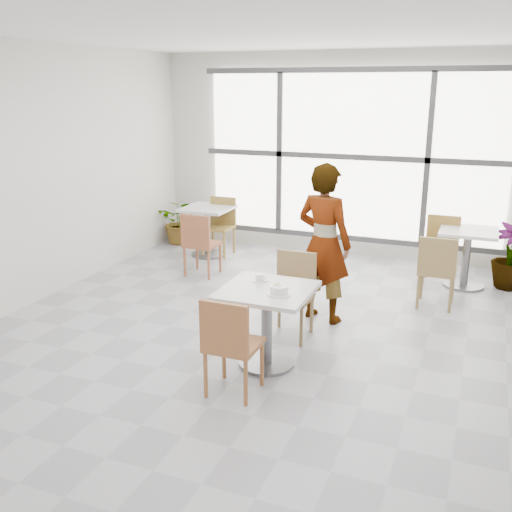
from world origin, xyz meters
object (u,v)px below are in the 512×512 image
at_px(bg_chair_left_far, 220,222).
at_px(coffee_cup, 260,278).
at_px(bg_table_left, 208,224).
at_px(bg_chair_left_near, 199,241).
at_px(plant_left, 180,221).
at_px(bg_table_right, 467,250).
at_px(chair_near, 230,341).
at_px(oatmeal_bowl, 279,290).
at_px(main_table, 267,312).
at_px(bg_chair_right_near, 437,267).
at_px(person, 324,243).
at_px(chair_far, 293,288).
at_px(bg_chair_right_far, 441,245).
at_px(plant_right, 512,256).

bearing_deg(bg_chair_left_far, coffee_cup, -58.77).
relative_size(bg_table_left, bg_chair_left_far, 0.86).
relative_size(bg_chair_left_near, bg_chair_left_far, 1.00).
distance_m(coffee_cup, bg_table_left, 3.52).
bearing_deg(bg_chair_left_near, plant_left, -52.58).
relative_size(bg_table_right, plant_left, 1.02).
bearing_deg(bg_chair_left_far, chair_near, -63.76).
relative_size(oatmeal_bowl, bg_chair_left_near, 0.24).
height_order(main_table, bg_chair_left_far, bg_chair_left_far).
relative_size(bg_chair_right_near, plant_left, 1.18).
distance_m(chair_near, bg_chair_left_near, 3.23).
distance_m(chair_near, bg_table_right, 4.02).
xyz_separation_m(oatmeal_bowl, plant_left, (-3.02, 3.64, -0.43)).
bearing_deg(person, chair_far, 85.98).
relative_size(main_table, plant_left, 1.09).
bearing_deg(bg_chair_left_far, main_table, -58.39).
bearing_deg(bg_chair_left_near, oatmeal_bowl, 131.05).
xyz_separation_m(bg_chair_left_near, bg_chair_right_near, (3.08, -0.04, 0.00)).
xyz_separation_m(coffee_cup, plant_left, (-2.73, 3.36, -0.41)).
xyz_separation_m(chair_far, bg_chair_right_far, (1.27, 2.34, 0.00)).
height_order(chair_near, bg_chair_right_far, same).
relative_size(chair_far, plant_right, 1.02).
height_order(coffee_cup, bg_table_left, coffee_cup).
relative_size(bg_chair_right_near, bg_chair_right_far, 1.00).
distance_m(chair_far, coffee_cup, 0.66).
bearing_deg(coffee_cup, bg_chair_right_far, 64.36).
bearing_deg(bg_chair_right_far, chair_near, -109.78).
relative_size(bg_table_left, bg_table_right, 1.00).
height_order(main_table, bg_chair_right_near, bg_chair_right_near).
height_order(chair_near, person, person).
distance_m(coffee_cup, plant_left, 4.34).
height_order(main_table, bg_table_right, same).
bearing_deg(bg_chair_left_far, plant_right, -1.00).
bearing_deg(oatmeal_bowl, bg_chair_right_near, 61.98).
bearing_deg(chair_far, bg_chair_left_far, 128.82).
relative_size(plant_left, plant_right, 0.86).
bearing_deg(bg_chair_left_far, bg_table_right, -3.42).
distance_m(chair_near, coffee_cup, 0.87).
bearing_deg(plant_left, person, -36.73).
height_order(main_table, plant_left, main_table).
distance_m(bg_table_right, plant_left, 4.48).
height_order(oatmeal_bowl, bg_table_right, oatmeal_bowl).
distance_m(chair_far, bg_chair_left_near, 2.23).
relative_size(main_table, coffee_cup, 5.03).
xyz_separation_m(plant_left, plant_right, (4.99, -0.37, 0.06)).
bearing_deg(bg_table_right, oatmeal_bowl, -114.71).
bearing_deg(plant_right, bg_chair_right_far, -176.40).
relative_size(main_table, plant_right, 0.93).
height_order(chair_far, oatmeal_bowl, chair_far).
relative_size(chair_near, plant_right, 1.02).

